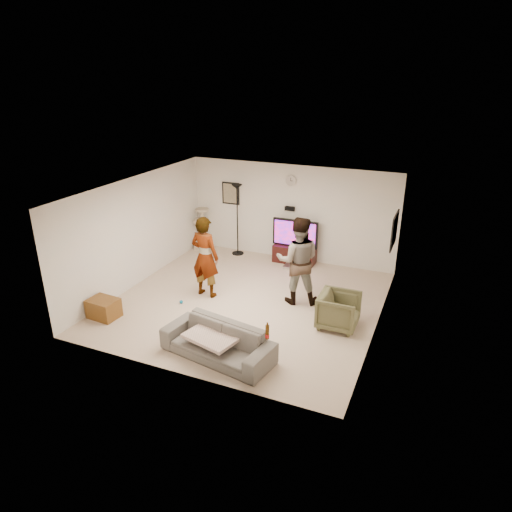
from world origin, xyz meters
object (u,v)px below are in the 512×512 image
at_px(tv_stand, 294,254).
at_px(floor_lamp, 237,220).
at_px(cat_tree, 201,228).
at_px(person_left, 205,257).
at_px(person_right, 298,261).
at_px(armchair, 339,311).
at_px(side_table, 104,308).
at_px(beer_bottle, 267,332).
at_px(sofa, 218,342).
at_px(tv, 295,233).

xyz_separation_m(tv_stand, floor_lamp, (-1.62, -0.04, 0.73)).
distance_m(cat_tree, person_left, 2.96).
xyz_separation_m(floor_lamp, person_right, (2.36, -2.02, -0.01)).
bearing_deg(armchair, side_table, 108.11).
bearing_deg(cat_tree, beer_bottle, -50.03).
distance_m(cat_tree, side_table, 4.23).
bearing_deg(cat_tree, armchair, -30.70).
height_order(person_right, beer_bottle, person_right).
height_order(floor_lamp, side_table, floor_lamp).
relative_size(tv_stand, person_right, 0.57).
bearing_deg(sofa, cat_tree, 132.22).
xyz_separation_m(person_left, armchair, (3.03, -0.20, -0.56)).
distance_m(cat_tree, beer_bottle, 5.91).
bearing_deg(tv, person_right, -70.03).
distance_m(sofa, side_table, 2.78).
distance_m(person_right, beer_bottle, 2.55).
relative_size(tv, person_right, 0.62).
xyz_separation_m(cat_tree, person_left, (1.53, -2.51, 0.32)).
height_order(tv, side_table, tv).
relative_size(tv, sofa, 0.59).
distance_m(tv_stand, person_right, 2.30).
relative_size(tv, cat_tree, 1.00).
xyz_separation_m(tv_stand, tv, (0.00, 0.00, 0.58)).
xyz_separation_m(tv, armchair, (1.83, -2.75, -0.46)).
bearing_deg(tv_stand, side_table, -121.74).
bearing_deg(floor_lamp, sofa, -68.85).
bearing_deg(person_right, tv, -88.36).
bearing_deg(person_left, tv, -109.80).
bearing_deg(sofa, person_left, 133.45).
distance_m(person_left, armchair, 3.09).
height_order(person_right, sofa, person_right).
bearing_deg(armchair, sofa, 136.57).
bearing_deg(cat_tree, tv, 0.85).
relative_size(armchair, side_table, 1.29).
distance_m(tv_stand, armchair, 3.30).
relative_size(person_left, beer_bottle, 7.29).
relative_size(person_right, sofa, 0.95).
bearing_deg(person_left, beer_bottle, 143.82).
xyz_separation_m(floor_lamp, cat_tree, (-1.12, -0.00, -0.37)).
xyz_separation_m(floor_lamp, armchair, (3.44, -2.71, -0.61)).
height_order(floor_lamp, cat_tree, floor_lamp).
distance_m(tv_stand, side_table, 5.00).
relative_size(cat_tree, person_right, 0.62).
distance_m(tv_stand, person_left, 2.90).
bearing_deg(floor_lamp, tv, 1.27).
relative_size(tv, person_left, 0.65).
bearing_deg(person_right, person_left, -4.04).
height_order(floor_lamp, armchair, floor_lamp).
xyz_separation_m(person_right, beer_bottle, (0.32, -2.51, -0.24)).
relative_size(tv, side_table, 2.00).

